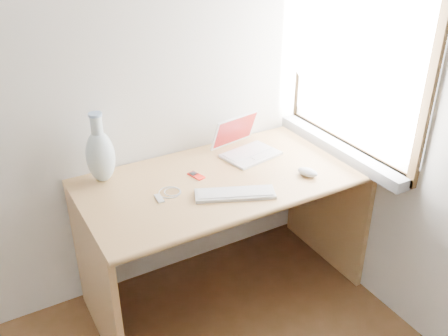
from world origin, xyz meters
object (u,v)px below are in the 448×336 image
laptop (247,145)px  external_keyboard (235,194)px  desk (217,205)px  vase (100,154)px

laptop → external_keyboard: laptop is taller
external_keyboard → laptop: bearing=74.4°
desk → vase: (-0.54, 0.17, 0.37)m
laptop → external_keyboard: (-0.28, -0.35, -0.04)m
desk → external_keyboard: 0.36m
vase → desk: bearing=-17.3°
desk → laptop: (0.23, 0.08, 0.27)m
desk → laptop: laptop is taller
external_keyboard → vase: vase is taller
desk → laptop: bearing=18.1°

